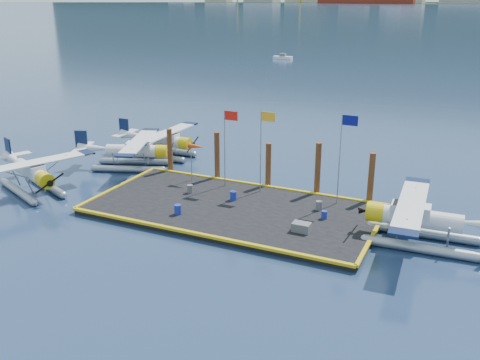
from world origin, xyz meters
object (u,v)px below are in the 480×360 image
Objects in this scene: seaplane_d at (417,221)px; piling_4 at (371,180)px; flagpole_red at (227,137)px; piling_1 at (217,157)px; seaplane_b at (135,153)px; piling_2 at (268,167)px; drum_3 at (178,209)px; seaplane_c at (164,142)px; drum_5 at (233,196)px; windsock at (196,147)px; piling_0 at (170,152)px; flagpole_yellow at (263,139)px; crate at (301,227)px; piling_3 at (318,170)px; flagpole_blue at (343,146)px; drum_2 at (324,215)px; seaplane_a at (32,175)px; drum_4 at (319,206)px.

piling_4 is (-3.93, 5.23, 0.44)m from seaplane_d.
piling_1 is (-1.71, 1.60, -2.30)m from flagpole_red.
seaplane_b is 12.67m from piling_2.
drum_3 is (-15.28, -2.91, -0.81)m from seaplane_d.
seaplane_c is 13.57× the size of drum_5.
windsock is 4.02m from piling_0.
flagpole_yellow is at bearing 63.57° from drum_5.
flagpole_red reaches higher than seaplane_d.
seaplane_b is 19.34m from crate.
windsock is 0.74× the size of piling_1.
piling_3 reaches higher than drum_5.
piling_0 is at bearing 155.27° from windsock.
flagpole_blue reaches higher than piling_0.
piling_1 is (1.03, 1.60, -1.13)m from windsock.
piling_1 is (7.82, -4.25, 0.68)m from seaplane_c.
crate is (8.59, 0.90, -0.05)m from drum_3.
drum_3 is 0.22× the size of windsock.
drum_5 is 0.18× the size of piling_2.
flagpole_yellow reaches higher than piling_4.
seaplane_c is 16.72× the size of drum_2.
drum_3 is at bearing -94.91° from flagpole_red.
crate is at bearing 116.58° from seaplane_a.
crate is 0.19× the size of flagpole_yellow.
piling_2 is at bearing 75.61° from drum_5.
drum_3 is at bearing -132.08° from piling_3.
drum_3 is at bearing -145.58° from flagpole_blue.
seaplane_a is 12.92m from drum_3.
drum_4 is at bearing 126.85° from seaplane_a.
drum_5 is at bearing 60.18° from drum_3.
flagpole_red reaches higher than drum_4.
seaplane_d is 1.67× the size of flagpole_red.
piling_2 reaches higher than crate.
seaplane_a is 25.66m from piling_4.
seaplane_a is at bearing 93.45° from seaplane_d.
piling_3 is (9.53, 1.60, -1.08)m from windsock.
windsock is 0.78× the size of piling_4.
seaplane_a is 14.44m from piling_1.
seaplane_c is 2.93× the size of windsock.
seaplane_d is at bearing -23.70° from piling_2.
windsock reaches higher than seaplane_a.
drum_5 is 0.58× the size of crate.
drum_5 is at bearing 129.13° from seaplane_a.
drum_3 is 0.11× the size of flagpole_red.
drum_5 is at bearing 49.72° from seaplane_b.
seaplane_c is 13.04m from piling_2.
flagpole_blue is at bearing 19.33° from drum_5.
piling_3 reaches higher than seaplane_c.
drum_3 is 1.07× the size of drum_4.
seaplane_b is 17.12× the size of drum_2.
piling_3 reaches higher than windsock.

